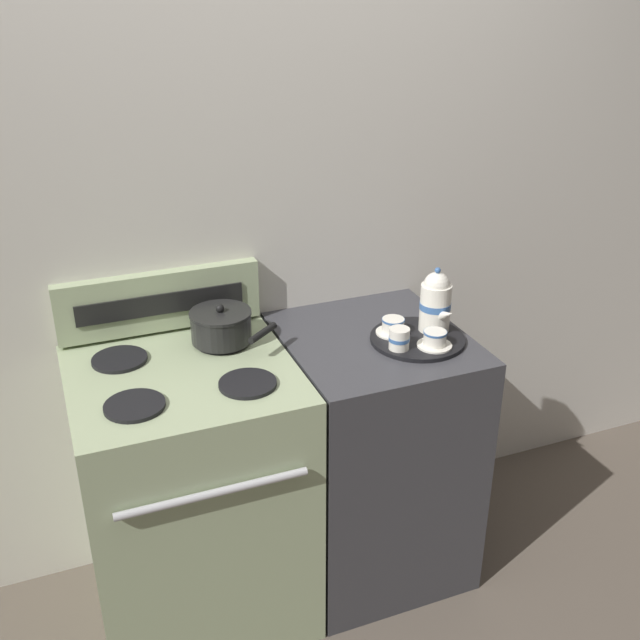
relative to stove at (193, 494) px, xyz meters
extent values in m
plane|color=brown|center=(0.30, 0.00, -0.47)|extent=(6.00, 6.00, 0.00)
cube|color=beige|center=(0.30, 0.35, 0.63)|extent=(6.00, 0.05, 2.20)
cube|color=#9EAD84|center=(0.00, 0.00, 0.00)|extent=(0.69, 0.65, 0.93)
cylinder|color=silver|center=(0.00, -0.34, 0.26)|extent=(0.55, 0.02, 0.02)
cylinder|color=black|center=(-0.16, 0.15, 0.47)|extent=(0.17, 0.17, 0.01)
cylinder|color=black|center=(0.16, 0.15, 0.47)|extent=(0.17, 0.17, 0.01)
cylinder|color=black|center=(-0.16, -0.15, 0.47)|extent=(0.17, 0.17, 0.01)
cylinder|color=black|center=(0.16, -0.15, 0.47)|extent=(0.17, 0.17, 0.01)
cube|color=#9EAD84|center=(0.00, 0.30, 0.58)|extent=(0.67, 0.05, 0.20)
cube|color=black|center=(0.00, 0.28, 0.58)|extent=(0.55, 0.01, 0.07)
cube|color=#38383D|center=(0.65, 0.00, 0.00)|extent=(0.59, 0.65, 0.93)
cylinder|color=black|center=(0.16, 0.15, 0.52)|extent=(0.20, 0.20, 0.09)
cylinder|color=black|center=(0.16, 0.15, 0.57)|extent=(0.20, 0.20, 0.01)
sphere|color=black|center=(0.16, 0.15, 0.59)|extent=(0.03, 0.03, 0.03)
cylinder|color=black|center=(0.27, 0.02, 0.54)|extent=(0.12, 0.10, 0.02)
cylinder|color=black|center=(0.77, -0.08, 0.47)|extent=(0.31, 0.31, 0.01)
cylinder|color=white|center=(0.84, -0.05, 0.56)|extent=(0.10, 0.10, 0.16)
cylinder|color=#38609E|center=(0.84, -0.05, 0.57)|extent=(0.10, 0.10, 0.02)
sphere|color=white|center=(0.84, -0.05, 0.64)|extent=(0.09, 0.09, 0.09)
sphere|color=#38609E|center=(0.84, -0.05, 0.69)|extent=(0.02, 0.02, 0.02)
cone|color=white|center=(0.84, -0.12, 0.57)|extent=(0.03, 0.08, 0.06)
cylinder|color=white|center=(0.71, -0.02, 0.48)|extent=(0.11, 0.11, 0.01)
cylinder|color=white|center=(0.71, -0.02, 0.51)|extent=(0.07, 0.07, 0.05)
cylinder|color=#38609E|center=(0.71, -0.02, 0.53)|extent=(0.08, 0.08, 0.01)
cylinder|color=white|center=(0.79, -0.15, 0.48)|extent=(0.11, 0.11, 0.01)
cylinder|color=white|center=(0.79, -0.15, 0.51)|extent=(0.07, 0.07, 0.05)
cylinder|color=#38609E|center=(0.79, -0.15, 0.53)|extent=(0.08, 0.08, 0.01)
cylinder|color=white|center=(0.67, -0.12, 0.51)|extent=(0.07, 0.07, 0.07)
cylinder|color=#38609E|center=(0.67, -0.12, 0.51)|extent=(0.07, 0.07, 0.01)
camera|label=1|loc=(-0.34, -2.00, 1.59)|focal=42.00mm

